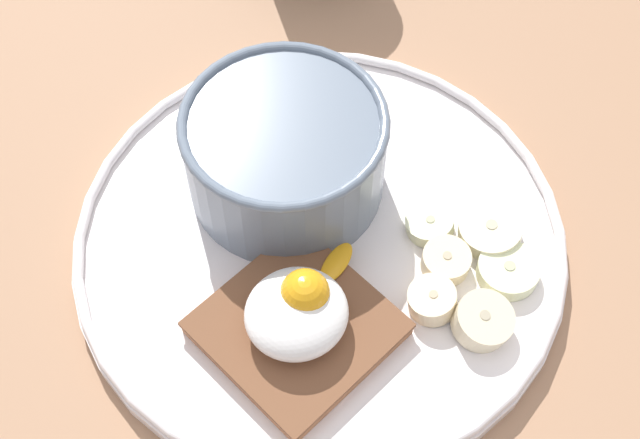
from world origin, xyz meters
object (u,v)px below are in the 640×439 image
at_px(banana_slice_inner, 490,230).
at_px(banana_slice_outer, 508,270).
at_px(banana_slice_front, 430,224).
at_px(banana_slice_left, 446,261).
at_px(oatmeal_bowl, 285,152).
at_px(banana_slice_right, 432,300).
at_px(toast_slice, 297,328).
at_px(banana_slice_back, 483,321).
at_px(poached_egg, 299,309).

relative_size(banana_slice_inner, banana_slice_outer, 0.96).
relative_size(banana_slice_front, banana_slice_left, 1.16).
bearing_deg(oatmeal_bowl, banana_slice_left, -66.93).
distance_m(banana_slice_right, banana_slice_inner, 0.06).
distance_m(toast_slice, banana_slice_outer, 0.12).
distance_m(banana_slice_back, banana_slice_right, 0.03).
height_order(oatmeal_bowl, banana_slice_left, oatmeal_bowl).
distance_m(toast_slice, banana_slice_left, 0.09).
bearing_deg(banana_slice_front, toast_slice, -173.38).
bearing_deg(toast_slice, oatmeal_bowl, 59.90).
height_order(banana_slice_right, banana_slice_outer, banana_slice_right).
bearing_deg(oatmeal_bowl, banana_slice_outer, -61.17).
xyz_separation_m(poached_egg, banana_slice_outer, (0.11, -0.04, -0.02)).
bearing_deg(poached_egg, banana_slice_left, -9.01).
xyz_separation_m(banana_slice_right, banana_slice_outer, (0.05, -0.01, -0.00)).
xyz_separation_m(oatmeal_bowl, banana_slice_left, (0.04, -0.10, -0.02)).
xyz_separation_m(poached_egg, banana_slice_inner, (0.12, -0.01, -0.02)).
distance_m(toast_slice, poached_egg, 0.02).
bearing_deg(toast_slice, banana_slice_outer, -17.59).
distance_m(toast_slice, banana_slice_right, 0.07).
bearing_deg(toast_slice, banana_slice_inner, -5.32).
xyz_separation_m(toast_slice, poached_egg, (0.00, 0.00, 0.02)).
height_order(toast_slice, banana_slice_right, banana_slice_right).
distance_m(poached_egg, banana_slice_right, 0.07).
bearing_deg(banana_slice_right, banana_slice_outer, -10.29).
bearing_deg(poached_egg, banana_slice_front, 6.20).
xyz_separation_m(toast_slice, banana_slice_right, (0.07, -0.03, 0.00)).
height_order(banana_slice_back, banana_slice_inner, banana_slice_back).
xyz_separation_m(oatmeal_bowl, banana_slice_back, (0.03, -0.14, -0.02)).
bearing_deg(banana_slice_back, banana_slice_outer, 26.90).
bearing_deg(banana_slice_left, banana_slice_inner, 2.68).
relative_size(poached_egg, banana_slice_outer, 1.64).
relative_size(banana_slice_back, banana_slice_outer, 0.89).
bearing_deg(banana_slice_back, banana_slice_left, 79.25).
xyz_separation_m(toast_slice, banana_slice_inner, (0.12, -0.01, -0.00)).
bearing_deg(banana_slice_inner, oatmeal_bowl, 127.93).
xyz_separation_m(banana_slice_front, banana_slice_right, (-0.03, -0.04, 0.00)).
distance_m(oatmeal_bowl, banana_slice_front, 0.09).
distance_m(banana_slice_left, banana_slice_inner, 0.03).
height_order(toast_slice, banana_slice_left, banana_slice_left).
bearing_deg(banana_slice_back, poached_egg, 146.13).
xyz_separation_m(poached_egg, banana_slice_right, (0.07, -0.03, -0.02)).
height_order(toast_slice, banana_slice_outer, toast_slice).
bearing_deg(poached_egg, toast_slice, -155.05).
bearing_deg(oatmeal_bowl, banana_slice_right, -80.08).
height_order(oatmeal_bowl, banana_slice_front, oatmeal_bowl).
xyz_separation_m(oatmeal_bowl, banana_slice_inner, (0.07, -0.09, -0.02)).
xyz_separation_m(toast_slice, banana_slice_front, (0.10, 0.01, -0.00)).
distance_m(oatmeal_bowl, toast_slice, 0.10).
xyz_separation_m(banana_slice_front, banana_slice_back, (-0.02, -0.06, 0.00)).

